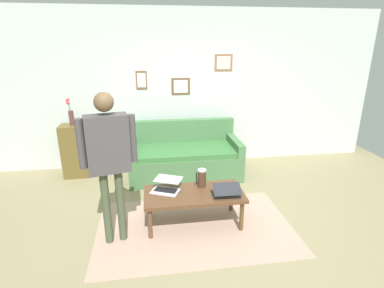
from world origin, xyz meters
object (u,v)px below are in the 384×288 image
object	(u,v)px
laptop_center	(166,187)
french_press	(202,178)
person_standing	(108,151)
side_shelf	(76,151)
coffee_table	(194,196)
couch	(184,157)
flower_vase	(71,115)
laptop_left	(226,192)

from	to	relation	value
laptop_center	french_press	world-z (taller)	french_press
laptop_center	person_standing	bearing A→B (deg)	28.37
side_shelf	coffee_table	bearing A→B (deg)	135.34
couch	coffee_table	distance (m)	1.47
side_shelf	flower_vase	world-z (taller)	flower_vase
couch	side_shelf	size ratio (longest dim) A/B	2.06
couch	laptop_left	bearing A→B (deg)	100.84
laptop_left	side_shelf	xyz separation A→B (m)	(2.09, -1.82, -0.02)
french_press	laptop_center	bearing A→B (deg)	4.85
laptop_left	flower_vase	distance (m)	2.83
side_shelf	couch	bearing A→B (deg)	172.66
laptop_left	side_shelf	world-z (taller)	side_shelf
flower_vase	side_shelf	bearing A→B (deg)	-147.89
french_press	flower_vase	size ratio (longest dim) A/B	0.56
laptop_left	french_press	bearing A→B (deg)	-47.92
coffee_table	couch	bearing A→B (deg)	-92.54
side_shelf	flower_vase	xyz separation A→B (m)	(0.00, 0.00, 0.61)
coffee_table	person_standing	world-z (taller)	person_standing
laptop_left	person_standing	world-z (taller)	person_standing
couch	french_press	distance (m)	1.34
couch	french_press	bearing A→B (deg)	92.53
coffee_table	side_shelf	world-z (taller)	side_shelf
laptop_center	french_press	xyz separation A→B (m)	(-0.45, -0.04, 0.07)
french_press	flower_vase	bearing A→B (deg)	-39.89
flower_vase	person_standing	bearing A→B (deg)	112.72
couch	side_shelf	bearing A→B (deg)	-7.34
coffee_table	french_press	xyz separation A→B (m)	(-0.12, -0.15, 0.16)
french_press	flower_vase	xyz separation A→B (m)	(1.85, -1.54, 0.51)
side_shelf	person_standing	bearing A→B (deg)	112.59
laptop_left	couch	bearing A→B (deg)	-79.16
laptop_center	side_shelf	size ratio (longest dim) A/B	0.49
couch	laptop_left	distance (m)	1.62
person_standing	french_press	bearing A→B (deg)	-160.93
coffee_table	person_standing	bearing A→B (deg)	12.78
french_press	person_standing	bearing A→B (deg)	19.07
coffee_table	laptop_center	bearing A→B (deg)	-19.48
couch	flower_vase	bearing A→B (deg)	-7.24
couch	side_shelf	world-z (taller)	couch
coffee_table	flower_vase	world-z (taller)	flower_vase
side_shelf	laptop_left	bearing A→B (deg)	138.95
couch	laptop_left	xyz separation A→B (m)	(-0.30, 1.59, 0.16)
coffee_table	laptop_left	xyz separation A→B (m)	(-0.37, 0.12, 0.09)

